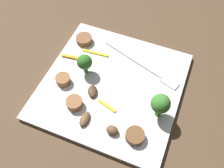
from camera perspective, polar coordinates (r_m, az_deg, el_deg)
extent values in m
plane|color=#4C3826|center=(0.49, 0.00, -0.67)|extent=(1.40, 1.40, 0.00)
cube|color=white|center=(0.49, 0.00, -0.34)|extent=(0.26, 0.26, 0.01)
cube|color=silver|center=(0.52, 4.72, 5.71)|extent=(0.14, 0.05, 0.00)
cube|color=silver|center=(0.50, 12.92, 0.36)|extent=(0.04, 0.03, 0.00)
cylinder|color=#408630|center=(0.45, 10.51, -5.83)|extent=(0.01, 0.01, 0.03)
sphere|color=#387A2D|center=(0.43, 10.98, -4.39)|extent=(0.03, 0.03, 0.03)
cylinder|color=#347525|center=(0.50, -6.06, 3.62)|extent=(0.01, 0.01, 0.02)
sphere|color=#2D6B23|center=(0.48, -6.26, 4.98)|extent=(0.03, 0.03, 0.03)
cylinder|color=brown|center=(0.46, -8.53, -4.30)|extent=(0.04, 0.04, 0.02)
cylinder|color=brown|center=(0.43, 5.22, -11.63)|extent=(0.04, 0.04, 0.01)
cylinder|color=brown|center=(0.55, -6.37, 10.02)|extent=(0.05, 0.05, 0.01)
cylinder|color=brown|center=(0.49, -11.05, 0.97)|extent=(0.04, 0.04, 0.02)
ellipsoid|color=brown|center=(0.43, 0.06, -10.46)|extent=(0.02, 0.02, 0.01)
ellipsoid|color=brown|center=(0.45, -6.21, -7.90)|extent=(0.02, 0.03, 0.01)
ellipsoid|color=#422B19|center=(0.47, -4.43, -1.67)|extent=(0.03, 0.03, 0.01)
cube|color=yellow|center=(0.46, -1.13, -4.95)|extent=(0.04, 0.02, 0.00)
cube|color=yellow|center=(0.53, -3.84, 7.05)|extent=(0.06, 0.01, 0.00)
cube|color=orange|center=(0.53, -8.81, 5.98)|extent=(0.05, 0.01, 0.00)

